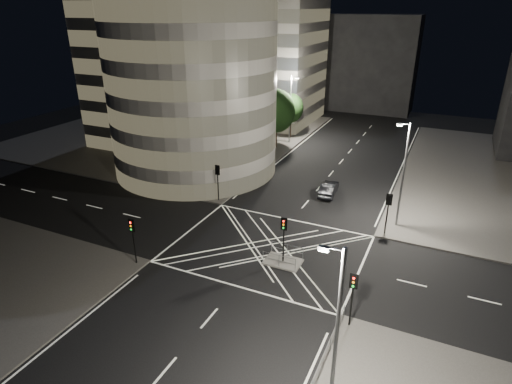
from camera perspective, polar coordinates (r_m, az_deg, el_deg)
The scene contains 24 objects.
ground at distance 37.66m, azimuth 1.61°, elevation -7.55°, with size 120.00×120.00×0.00m, color black.
sidewalk_far_left at distance 72.94m, azimuth -11.04°, elevation 7.76°, with size 42.00×42.00×0.15m, color #474543.
central_island at distance 35.81m, azimuth 3.61°, elevation -9.26°, with size 3.00×2.00×0.15m, color slate.
office_tower_curved at distance 59.17m, azimuth -10.00°, elevation 16.66°, with size 30.00×29.00×27.20m.
office_block_rear at distance 80.01m, azimuth -0.87°, elevation 17.65°, with size 24.00×16.00×22.00m, color gray.
building_far_end at distance 89.82m, azimuth 14.71°, elevation 16.20°, with size 18.00×8.00×18.00m, color black.
tree_a at distance 47.42m, azimuth -5.68°, elevation 5.29°, with size 4.65×4.65×7.19m.
tree_b at distance 52.37m, azimuth -2.36°, elevation 7.39°, with size 4.16×4.16×7.12m.
tree_c at distance 57.77m, azimuth 0.40°, elevation 8.18°, with size 3.89×3.89×6.20m.
tree_d at distance 62.76m, azimuth 2.72°, elevation 10.73°, with size 5.46×5.46×8.51m.
tree_e at distance 68.40m, azimuth 4.67°, elevation 11.08°, with size 3.96×3.96×6.85m.
traffic_signal_fl at distance 45.42m, azimuth -5.13°, elevation 2.12°, with size 0.55×0.22×4.00m.
traffic_signal_nl at distance 35.45m, azimuth -16.12°, elevation -5.28°, with size 0.55×0.22×4.00m.
traffic_signal_fr at distance 40.22m, azimuth 17.21°, elevation -1.85°, with size 0.55×0.22×4.00m.
traffic_signal_nr at distance 28.49m, azimuth 12.79°, elevation -12.65°, with size 0.55×0.22×4.00m.
traffic_signal_island at distance 34.35m, azimuth 3.73°, elevation -5.28°, with size 0.55×0.22×4.00m.
street_lamp_left_near at distance 49.16m, azimuth -2.87°, elevation 7.11°, with size 1.25×0.25×10.00m.
street_lamp_left_far at distance 65.11m, azimuth 4.63°, elevation 11.18°, with size 1.25×0.25×10.00m.
street_lamp_right_far at distance 41.21m, azimuth 19.00°, elevation 2.50°, with size 1.25×0.25×10.00m.
street_lamp_right_near at distance 21.21m, azimuth 10.54°, elevation -18.02°, with size 1.25×0.25×10.00m.
railing_near_right at distance 26.04m, azimuth 8.25°, elevation -22.89°, with size 0.06×11.70×1.10m, color slate.
railing_island_south at distance 34.77m, azimuth 3.08°, elevation -9.13°, with size 2.80×0.06×1.10m, color slate.
railing_island_north at distance 36.19m, azimuth 4.17°, elevation -7.72°, with size 2.80×0.06×1.10m, color slate.
sedan at distance 48.36m, azimuth 9.66°, elevation 0.47°, with size 1.57×4.52×1.49m, color black.
Camera 1 is at (12.65, -29.64, 19.50)m, focal length 30.00 mm.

